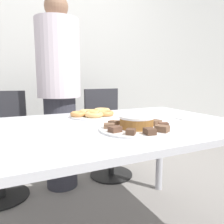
% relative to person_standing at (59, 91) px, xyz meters
% --- Properties ---
extents(wall_back, '(8.00, 0.05, 2.60)m').
position_rel_person_standing_xyz_m(wall_back, '(0.09, 0.71, 0.40)').
color(wall_back, beige).
rests_on(wall_back, ground_plane).
extents(table, '(1.50, 0.98, 0.75)m').
position_rel_person_standing_xyz_m(table, '(0.09, -0.88, -0.23)').
color(table, silver).
rests_on(table, ground_plane).
extents(person_standing, '(0.38, 0.38, 1.71)m').
position_rel_person_standing_xyz_m(person_standing, '(0.00, 0.00, 0.00)').
color(person_standing, '#383842').
rests_on(person_standing, ground_plane).
extents(office_chair_left, '(0.53, 0.53, 0.90)m').
position_rel_person_standing_xyz_m(office_chair_left, '(-0.50, 0.06, -0.47)').
color(office_chair_left, black).
rests_on(office_chair_left, ground_plane).
extents(office_chair_right, '(0.48, 0.48, 0.90)m').
position_rel_person_standing_xyz_m(office_chair_right, '(0.51, 0.06, -0.47)').
color(office_chair_right, black).
rests_on(office_chair_right, ground_plane).
extents(plate_cake, '(0.37, 0.37, 0.01)m').
position_rel_person_standing_xyz_m(plate_cake, '(0.14, -1.07, -0.14)').
color(plate_cake, white).
rests_on(plate_cake, table).
extents(plate_donuts, '(0.33, 0.33, 0.01)m').
position_rel_person_standing_xyz_m(plate_donuts, '(0.09, -0.61, -0.14)').
color(plate_donuts, white).
rests_on(plate_donuts, table).
extents(frosted_cake, '(0.17, 0.17, 0.06)m').
position_rel_person_standing_xyz_m(frosted_cake, '(0.14, -1.07, -0.10)').
color(frosted_cake, '#9E662D').
rests_on(frosted_cake, plate_cake).
extents(lamington_0, '(0.05, 0.05, 0.03)m').
position_rel_person_standing_xyz_m(lamington_0, '(0.13, -1.20, -0.12)').
color(lamington_0, '#513828').
rests_on(lamington_0, plate_cake).
extents(lamington_1, '(0.07, 0.07, 0.03)m').
position_rel_person_standing_xyz_m(lamington_1, '(0.21, -1.18, -0.12)').
color(lamington_1, brown).
rests_on(lamington_1, plate_cake).
extents(lamington_2, '(0.06, 0.05, 0.03)m').
position_rel_person_standing_xyz_m(lamington_2, '(0.26, -1.12, -0.12)').
color(lamington_2, brown).
rests_on(lamington_2, plate_cake).
extents(lamington_3, '(0.07, 0.06, 0.02)m').
position_rel_person_standing_xyz_m(lamington_3, '(0.27, -1.04, -0.12)').
color(lamington_3, brown).
rests_on(lamington_3, plate_cake).
extents(lamington_4, '(0.08, 0.08, 0.02)m').
position_rel_person_standing_xyz_m(lamington_4, '(0.23, -0.97, -0.12)').
color(lamington_4, brown).
rests_on(lamington_4, plate_cake).
extents(lamington_5, '(0.06, 0.06, 0.03)m').
position_rel_person_standing_xyz_m(lamington_5, '(0.16, -0.93, -0.12)').
color(lamington_5, '#513828').
rests_on(lamington_5, plate_cake).
extents(lamington_6, '(0.06, 0.06, 0.02)m').
position_rel_person_standing_xyz_m(lamington_6, '(0.08, -0.95, -0.12)').
color(lamington_6, brown).
rests_on(lamington_6, plate_cake).
extents(lamington_7, '(0.07, 0.06, 0.02)m').
position_rel_person_standing_xyz_m(lamington_7, '(0.02, -1.01, -0.12)').
color(lamington_7, brown).
rests_on(lamington_7, plate_cake).
extents(lamington_8, '(0.06, 0.05, 0.03)m').
position_rel_person_standing_xyz_m(lamington_8, '(0.01, -1.09, -0.12)').
color(lamington_8, brown).
rests_on(lamington_8, plate_cake).
extents(lamington_9, '(0.06, 0.06, 0.02)m').
position_rel_person_standing_xyz_m(lamington_9, '(0.05, -1.17, -0.12)').
color(lamington_9, '#513828').
rests_on(lamington_9, plate_cake).
extents(donut_0, '(0.11, 0.11, 0.04)m').
position_rel_person_standing_xyz_m(donut_0, '(0.09, -0.61, -0.12)').
color(donut_0, tan).
rests_on(donut_0, plate_donuts).
extents(donut_1, '(0.10, 0.10, 0.03)m').
position_rel_person_standing_xyz_m(donut_1, '(-0.01, -0.61, -0.12)').
color(donut_1, '#D18E4C').
rests_on(donut_1, plate_donuts).
extents(donut_2, '(0.12, 0.12, 0.03)m').
position_rel_person_standing_xyz_m(donut_2, '(0.07, -0.68, -0.12)').
color(donut_2, '#E5AD66').
rests_on(donut_2, plate_donuts).
extents(donut_3, '(0.11, 0.11, 0.03)m').
position_rel_person_standing_xyz_m(donut_3, '(0.16, -0.67, -0.12)').
color(donut_3, '#D18E4C').
rests_on(donut_3, plate_donuts).
extents(donut_4, '(0.12, 0.12, 0.03)m').
position_rel_person_standing_xyz_m(donut_4, '(0.18, -0.56, -0.12)').
color(donut_4, '#E5AD66').
rests_on(donut_4, plate_donuts).
extents(donut_5, '(0.12, 0.12, 0.03)m').
position_rel_person_standing_xyz_m(donut_5, '(0.07, -0.55, -0.12)').
color(donut_5, '#E5AD66').
rests_on(donut_5, plate_donuts).
extents(napkin, '(0.12, 0.10, 0.01)m').
position_rel_person_standing_xyz_m(napkin, '(0.59, -0.94, -0.14)').
color(napkin, white).
rests_on(napkin, table).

